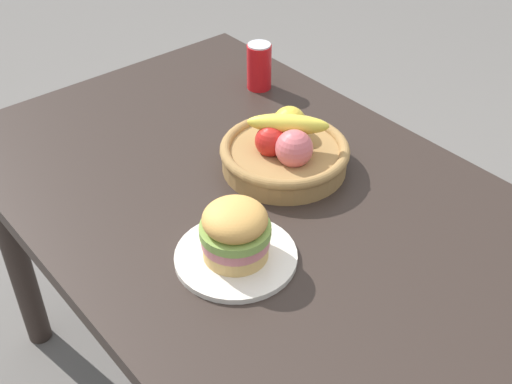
{
  "coord_description": "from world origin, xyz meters",
  "views": [
    {
      "loc": [
        0.84,
        -0.71,
        1.61
      ],
      "look_at": [
        0.05,
        -0.05,
        0.81
      ],
      "focal_mm": 45.78,
      "sensor_mm": 36.0,
      "label": 1
    }
  ],
  "objects_px": {
    "soda_can": "(259,66)",
    "fruit_basket": "(285,151)",
    "sandwich": "(235,231)",
    "plate": "(236,257)"
  },
  "relations": [
    {
      "from": "plate",
      "to": "sandwich",
      "type": "relative_size",
      "value": 1.75
    },
    {
      "from": "fruit_basket",
      "to": "soda_can",
      "type": "bearing_deg",
      "value": 148.72
    },
    {
      "from": "sandwich",
      "to": "fruit_basket",
      "type": "bearing_deg",
      "value": 121.26
    },
    {
      "from": "soda_can",
      "to": "fruit_basket",
      "type": "xyz_separation_m",
      "value": [
        0.32,
        -0.2,
        -0.02
      ]
    },
    {
      "from": "soda_can",
      "to": "fruit_basket",
      "type": "height_order",
      "value": "fruit_basket"
    },
    {
      "from": "sandwich",
      "to": "soda_can",
      "type": "bearing_deg",
      "value": 136.23
    },
    {
      "from": "soda_can",
      "to": "fruit_basket",
      "type": "bearing_deg",
      "value": -31.28
    },
    {
      "from": "soda_can",
      "to": "sandwich",
      "type": "bearing_deg",
      "value": -43.77
    },
    {
      "from": "plate",
      "to": "soda_can",
      "type": "relative_size",
      "value": 1.86
    },
    {
      "from": "plate",
      "to": "sandwich",
      "type": "distance_m",
      "value": 0.06
    }
  ]
}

